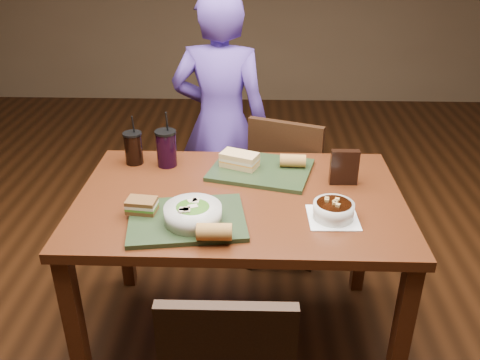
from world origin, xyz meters
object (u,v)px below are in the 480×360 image
at_px(cup_berry, 166,148).
at_px(cup_cola, 133,148).
at_px(salad_bowl, 193,213).
at_px(soup_bowl, 333,210).
at_px(baguette_far, 293,161).
at_px(dining_table, 240,215).
at_px(sandwich_far, 239,160).
at_px(chip_bag, 344,167).
at_px(tray_far, 261,170).
at_px(sandwich_near, 142,205).
at_px(diner, 221,125).
at_px(baguette_near, 214,232).
at_px(tray_near, 187,220).
at_px(chair_far, 282,185).

bearing_deg(cup_berry, cup_cola, 173.28).
xyz_separation_m(salad_bowl, soup_bowl, (0.51, 0.07, -0.02)).
relative_size(baguette_far, cup_cola, 0.49).
xyz_separation_m(salad_bowl, baguette_far, (0.38, 0.47, -0.01)).
bearing_deg(dining_table, sandwich_far, 92.53).
bearing_deg(chip_bag, tray_far, 163.12).
xyz_separation_m(sandwich_near, cup_cola, (-0.13, 0.46, 0.03)).
relative_size(diner, baguette_near, 12.23).
height_order(dining_table, tray_near, tray_near).
bearing_deg(salad_bowl, cup_berry, 109.30).
bearing_deg(chip_bag, salad_bowl, -150.03).
relative_size(diner, sandwich_far, 8.11).
relative_size(diner, sandwich_near, 12.55).
bearing_deg(cup_berry, tray_near, -72.62).
distance_m(baguette_near, cup_berry, 0.67).
distance_m(sandwich_far, cup_berry, 0.33).
xyz_separation_m(baguette_near, baguette_far, (0.30, 0.58, -0.00)).
height_order(salad_bowl, cup_cola, cup_cola).
distance_m(tray_near, chip_bag, 0.70).
height_order(sandwich_far, cup_cola, cup_cola).
xyz_separation_m(tray_far, chip_bag, (0.34, -0.10, 0.07)).
bearing_deg(tray_far, cup_berry, 172.78).
bearing_deg(diner, cup_berry, 76.50).
distance_m(chair_far, sandwich_far, 0.53).
height_order(tray_far, salad_bowl, salad_bowl).
bearing_deg(dining_table, chair_far, 71.35).
relative_size(tray_near, cup_berry, 1.65).
bearing_deg(chair_far, sandwich_near, -126.15).
relative_size(chair_far, diner, 0.60).
bearing_deg(tray_far, baguette_near, -105.87).
xyz_separation_m(sandwich_far, chip_bag, (0.44, -0.11, 0.03)).
xyz_separation_m(salad_bowl, cup_cola, (-0.33, 0.52, 0.02)).
xyz_separation_m(tray_near, sandwich_far, (0.18, 0.44, 0.04)).
height_order(diner, sandwich_far, diner).
distance_m(soup_bowl, sandwich_far, 0.53).
relative_size(chair_far, soup_bowl, 4.65).
distance_m(salad_bowl, soup_bowl, 0.51).
relative_size(baguette_near, cup_berry, 0.47).
xyz_separation_m(baguette_near, chip_bag, (0.50, 0.46, 0.03)).
bearing_deg(tray_far, diner, 109.34).
bearing_deg(diner, soup_bowl, 121.81).
xyz_separation_m(chair_far, tray_far, (-0.12, -0.38, 0.27)).
relative_size(sandwich_far, baguette_far, 1.60).
bearing_deg(sandwich_far, salad_bowl, -107.99).
bearing_deg(baguette_near, tray_far, 74.13).
height_order(tray_far, cup_cola, cup_cola).
height_order(dining_table, baguette_far, baguette_far).
distance_m(baguette_near, chip_bag, 0.68).
distance_m(dining_table, salad_bowl, 0.31).
relative_size(salad_bowl, chip_bag, 1.38).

